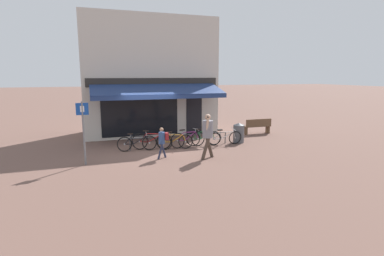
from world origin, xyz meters
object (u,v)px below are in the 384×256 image
bicycle_silver (225,138)px  parking_sign (83,126)px  bicycle_purple (188,139)px  park_bench (257,126)px  bicycle_orange (175,141)px  litter_bin (239,133)px  bicycle_black (137,143)px  pedestrian_adult (208,132)px  bicycle_red (152,141)px  pedestrian_child (162,139)px  bicycle_green (204,138)px

bicycle_silver → parking_sign: size_ratio=0.73×
bicycle_purple → park_bench: size_ratio=1.10×
bicycle_orange → litter_bin: size_ratio=1.63×
bicycle_black → pedestrian_adult: size_ratio=0.96×
bicycle_orange → park_bench: park_bench is taller
bicycle_red → park_bench: bearing=35.7°
bicycle_silver → pedestrian_adult: size_ratio=0.96×
bicycle_red → bicycle_purple: 1.68m
litter_bin → parking_sign: 7.42m
pedestrian_child → bicycle_orange: bearing=-126.0°
bicycle_silver → bicycle_red: bearing=178.7°
bicycle_purple → parking_sign: size_ratio=0.74×
pedestrian_child → bicycle_green: bearing=-150.1°
bicycle_green → park_bench: bearing=30.2°
bicycle_orange → bicycle_purple: size_ratio=0.90×
bicycle_green → pedestrian_child: pedestrian_child is taller
bicycle_orange → pedestrian_child: bearing=-105.9°
park_bench → bicycle_green: bearing=-156.7°
bicycle_red → park_bench: bicycle_red is taller
pedestrian_child → litter_bin: (4.26, 1.60, -0.30)m
bicycle_green → parking_sign: bearing=-157.2°
bicycle_silver → pedestrian_child: pedestrian_child is taller
bicycle_purple → park_bench: 5.04m
parking_sign → park_bench: (9.24, 3.12, -1.00)m
parking_sign → bicycle_orange: bearing=18.7°
bicycle_silver → bicycle_purple: bearing=177.1°
pedestrian_adult → parking_sign: 4.72m
bicycle_green → parking_sign: parking_sign is taller
bicycle_purple → bicycle_black: bearing=169.9°
bicycle_silver → litter_bin: 0.96m
pedestrian_child → park_bench: size_ratio=0.79×
pedestrian_adult → bicycle_orange: bearing=-66.0°
pedestrian_adult → parking_sign: (-4.65, 0.68, 0.36)m
bicycle_green → litter_bin: (1.88, 0.04, 0.13)m
bicycle_black → pedestrian_adult: 3.38m
bicycle_orange → bicycle_purple: bicycle_purple is taller
bicycle_purple → pedestrian_child: (-1.56, -1.48, 0.41)m
bicycle_black → bicycle_silver: bicycle_black is taller
bicycle_black → bicycle_purple: size_ratio=0.99×
pedestrian_adult → bicycle_green: bearing=-105.9°
bicycle_red → parking_sign: 3.35m
bicycle_orange → bicycle_green: size_ratio=0.94×
pedestrian_adult → pedestrian_child: bearing=-17.7°
pedestrian_child → bicycle_purple: bearing=-139.6°
pedestrian_adult → park_bench: (4.59, 3.79, -0.63)m
bicycle_orange → parking_sign: size_ratio=0.67×
litter_bin → parking_sign: bearing=-168.1°
pedestrian_adult → parking_sign: parking_sign is taller
bicycle_green → park_bench: park_bench is taller
bicycle_black → bicycle_red: (0.67, -0.01, 0.04)m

